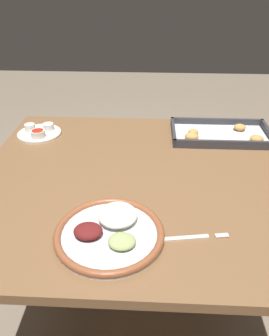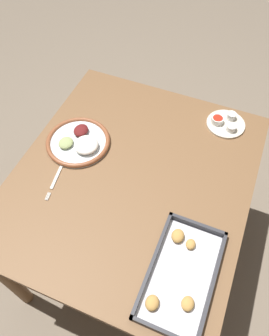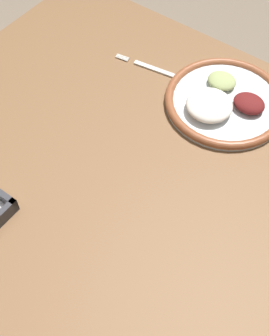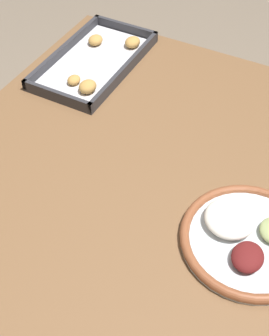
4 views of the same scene
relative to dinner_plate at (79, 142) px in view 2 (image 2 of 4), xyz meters
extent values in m
plane|color=#7A6B59|center=(0.07, 0.28, -0.78)|extent=(8.00, 8.00, 0.00)
cube|color=brown|center=(0.07, 0.28, -0.03)|extent=(1.09, 0.95, 0.03)
cylinder|color=brown|center=(-0.43, -0.14, -0.41)|extent=(0.06, 0.06, 0.74)
cylinder|color=brown|center=(0.57, -0.14, -0.41)|extent=(0.06, 0.06, 0.74)
cylinder|color=brown|center=(-0.43, 0.71, -0.41)|extent=(0.06, 0.06, 0.74)
cylinder|color=silver|center=(0.00, 0.00, -0.01)|extent=(0.28, 0.28, 0.01)
torus|color=brown|center=(0.00, 0.00, 0.00)|extent=(0.28, 0.28, 0.02)
ellipsoid|color=white|center=(0.02, 0.05, 0.02)|extent=(0.11, 0.11, 0.04)
ellipsoid|color=maroon|center=(-0.05, -0.02, 0.01)|extent=(0.07, 0.06, 0.03)
ellipsoid|color=#9EAD6B|center=(0.03, -0.04, 0.01)|extent=(0.07, 0.06, 0.02)
cube|color=silver|center=(0.17, -0.01, -0.01)|extent=(0.17, 0.04, 0.00)
cylinder|color=silver|center=(0.29, 0.01, -0.01)|extent=(0.04, 0.01, 0.00)
cylinder|color=silver|center=(0.29, 0.01, -0.01)|extent=(0.04, 0.01, 0.00)
cylinder|color=silver|center=(0.29, 0.01, -0.01)|extent=(0.04, 0.01, 0.00)
cylinder|color=silver|center=(0.29, 0.02, -0.01)|extent=(0.04, 0.01, 0.00)
cylinder|color=beige|center=(-0.36, 0.57, -0.01)|extent=(0.18, 0.18, 0.01)
cylinder|color=silver|center=(-0.33, 0.60, 0.01)|extent=(0.04, 0.04, 0.03)
cylinder|color=#51992D|center=(-0.33, 0.60, 0.02)|extent=(0.04, 0.04, 0.01)
cylinder|color=silver|center=(-0.40, 0.59, 0.01)|extent=(0.04, 0.04, 0.03)
cylinder|color=#593319|center=(-0.40, 0.59, 0.02)|extent=(0.03, 0.03, 0.01)
cylinder|color=silver|center=(-0.35, 0.53, 0.01)|extent=(0.06, 0.06, 0.03)
cylinder|color=#B22819|center=(-0.35, 0.53, 0.02)|extent=(0.05, 0.05, 0.01)
cube|color=#333338|center=(0.38, 0.59, -0.01)|extent=(0.40, 0.22, 0.01)
cube|color=silver|center=(0.38, 0.59, -0.01)|extent=(0.36, 0.20, 0.00)
cube|color=#333338|center=(0.38, 0.49, 0.01)|extent=(0.40, 0.01, 0.03)
cube|color=#333338|center=(0.38, 0.70, 0.01)|extent=(0.40, 0.01, 0.03)
cube|color=#333338|center=(0.19, 0.59, 0.01)|extent=(0.01, 0.22, 0.03)
cube|color=#333338|center=(0.57, 0.59, 0.01)|extent=(0.01, 0.22, 0.03)
ellipsoid|color=#C18E47|center=(0.47, 0.64, 0.01)|extent=(0.05, 0.04, 0.03)
ellipsoid|color=#C18E47|center=(0.51, 0.53, 0.01)|extent=(0.05, 0.04, 0.03)
ellipsoid|color=#C18E47|center=(0.26, 0.54, 0.01)|extent=(0.05, 0.05, 0.03)
ellipsoid|color=#C18E47|center=(0.27, 0.59, 0.01)|extent=(0.04, 0.03, 0.02)
camera|label=1|loc=(0.09, -0.62, 0.58)|focal=35.00mm
camera|label=2|loc=(0.76, 0.58, 1.11)|focal=35.00mm
camera|label=3|loc=(-0.28, 0.73, 0.80)|focal=50.00mm
camera|label=4|loc=(-0.58, -0.05, 0.79)|focal=50.00mm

